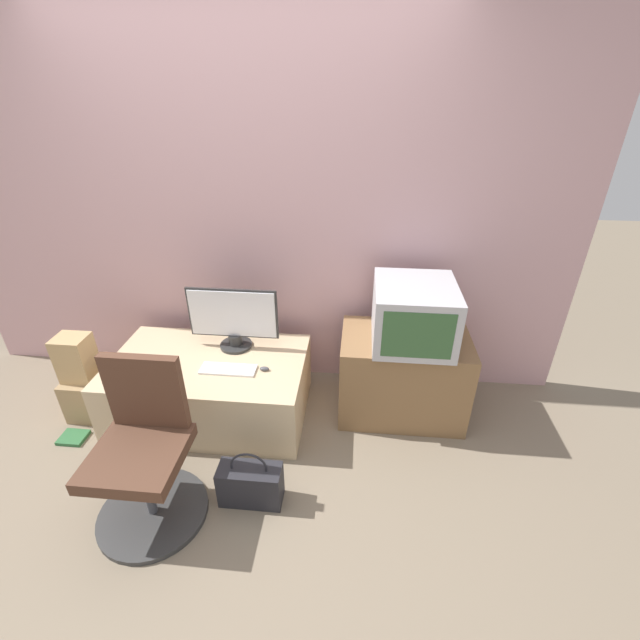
# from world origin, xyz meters

# --- Properties ---
(ground_plane) EXTENTS (12.00, 12.00, 0.00)m
(ground_plane) POSITION_xyz_m (0.00, 0.00, 0.00)
(ground_plane) COLOR #7F705B
(wall_back) EXTENTS (4.40, 0.05, 2.60)m
(wall_back) POSITION_xyz_m (0.00, 1.32, 1.30)
(wall_back) COLOR #CC9EA3
(wall_back) RESTS_ON ground_plane
(desk) EXTENTS (1.28, 0.77, 0.44)m
(desk) POSITION_xyz_m (-0.23, 0.77, 0.22)
(desk) COLOR #CCB289
(desk) RESTS_ON ground_plane
(side_stand) EXTENTS (0.83, 0.52, 0.60)m
(side_stand) POSITION_xyz_m (1.06, 0.92, 0.30)
(side_stand) COLOR olive
(side_stand) RESTS_ON ground_plane
(main_monitor) EXTENTS (0.61, 0.22, 0.43)m
(main_monitor) POSITION_xyz_m (-0.08, 0.96, 0.65)
(main_monitor) COLOR #2D2D2D
(main_monitor) RESTS_ON desk
(keyboard) EXTENTS (0.35, 0.12, 0.01)m
(keyboard) POSITION_xyz_m (-0.06, 0.68, 0.44)
(keyboard) COLOR white
(keyboard) RESTS_ON desk
(mouse) EXTENTS (0.06, 0.03, 0.03)m
(mouse) POSITION_xyz_m (0.17, 0.70, 0.45)
(mouse) COLOR #4C4C51
(mouse) RESTS_ON desk
(crt_tv) EXTENTS (0.49, 0.53, 0.38)m
(crt_tv) POSITION_xyz_m (1.09, 0.90, 0.79)
(crt_tv) COLOR #B7B7BC
(crt_tv) RESTS_ON side_stand
(office_chair) EXTENTS (0.57, 0.57, 0.89)m
(office_chair) POSITION_xyz_m (-0.30, -0.01, 0.37)
(office_chair) COLOR #333333
(office_chair) RESTS_ON ground_plane
(cardboard_box_lower) EXTENTS (0.23, 0.28, 0.30)m
(cardboard_box_lower) POSITION_xyz_m (-1.08, 0.69, 0.15)
(cardboard_box_lower) COLOR #A3845B
(cardboard_box_lower) RESTS_ON ground_plane
(cardboard_box_upper) EXTENTS (0.21, 0.18, 0.32)m
(cardboard_box_upper) POSITION_xyz_m (-1.08, 0.69, 0.46)
(cardboard_box_upper) COLOR tan
(cardboard_box_upper) RESTS_ON cardboard_box_lower
(handbag) EXTENTS (0.34, 0.15, 0.35)m
(handbag) POSITION_xyz_m (0.20, 0.08, 0.12)
(handbag) COLOR #232328
(handbag) RESTS_ON ground_plane
(book) EXTENTS (0.16, 0.14, 0.02)m
(book) POSITION_xyz_m (-1.07, 0.42, 0.01)
(book) COLOR #2D6638
(book) RESTS_ON ground_plane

